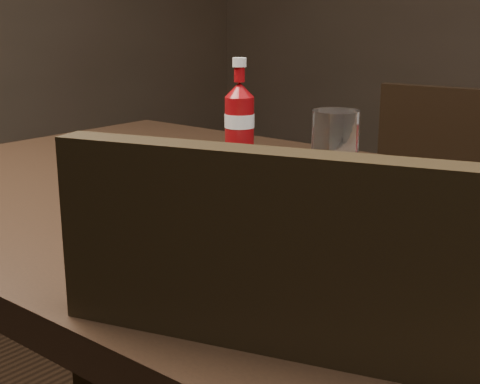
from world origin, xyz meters
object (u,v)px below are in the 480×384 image
Objects in this scene: plate at (235,230)px; dining_table at (228,209)px; ketchup_bottle at (239,126)px; chair_far at (467,241)px; tumbler at (335,147)px.

dining_table is at bearing 133.38° from plate.
chair_far is at bearing 78.03° from ketchup_bottle.
ketchup_bottle and tumbler have the same top height.
dining_table reaches higher than chair_far.
plate reaches higher than dining_table.
chair_far is at bearing 95.41° from plate.
ketchup_bottle is at bearing 171.99° from tumbler.
ketchup_bottle is 0.92× the size of tumbler.
dining_table is 0.17m from plate.
ketchup_bottle is at bearing 128.72° from plate.
chair_far is 1.11m from plate.
dining_table is 0.25m from ketchup_bottle.
tumbler reaches higher than plate.
ketchup_bottle is (-0.16, -0.74, 0.38)m from chair_far.
tumbler is at bearing 89.45° from chair_far.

